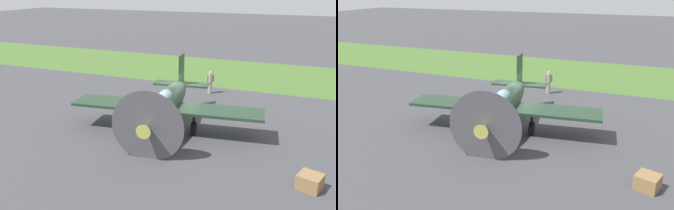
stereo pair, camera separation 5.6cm
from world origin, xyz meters
TOP-DOWN VIEW (x-y plane):
  - ground_plane at (0.00, 0.00)m, footprint 160.00×160.00m
  - grass_verge at (0.00, -12.07)m, footprint 120.00×11.00m
  - airplane_lead at (-0.34, 2.86)m, footprint 10.83×8.60m
  - ground_crew_chief at (-0.69, -4.84)m, footprint 0.51×0.45m
  - supply_crate at (-8.09, 6.42)m, footprint 1.13×1.13m

SIDE VIEW (x-z plane):
  - ground_plane at x=0.00m, z-range 0.00..0.00m
  - grass_verge at x=0.00m, z-range 0.00..0.01m
  - supply_crate at x=-8.09m, z-range 0.00..0.64m
  - ground_crew_chief at x=-0.69m, z-range 0.05..1.78m
  - airplane_lead at x=-0.34m, z-range -0.31..3.52m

